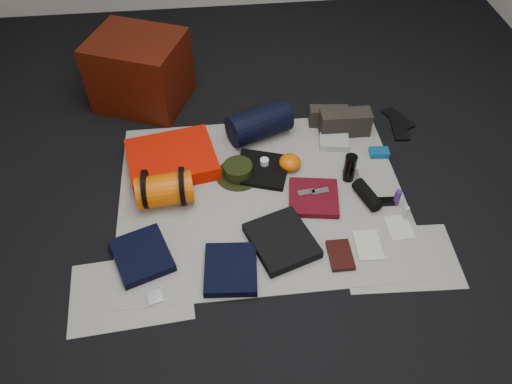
{
  "coord_description": "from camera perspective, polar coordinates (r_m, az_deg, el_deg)",
  "views": [
    {
      "loc": [
        -0.24,
        -1.88,
        2.1
      ],
      "look_at": [
        -0.04,
        -0.06,
        0.1
      ],
      "focal_mm": 35.0,
      "sensor_mm": 36.0,
      "label": 1
    }
  ],
  "objects": [
    {
      "name": "key_cluster",
      "position": [
        2.47,
        -11.5,
        -11.7
      ],
      "size": [
        0.09,
        0.09,
        0.01
      ],
      "primitive_type": "cube",
      "rotation": [
        0.0,
        0.0,
        0.24
      ],
      "color": "silver",
      "rests_on": "newspaper_mat"
    },
    {
      "name": "newspaper_mat",
      "position": [
        2.83,
        0.67,
        -0.41
      ],
      "size": [
        1.6,
        1.3,
        0.01
      ],
      "primitive_type": "cube",
      "color": "#B7B5A9",
      "rests_on": "floor"
    },
    {
      "name": "stuff_sack",
      "position": [
        2.77,
        -10.39,
        0.23
      ],
      "size": [
        0.32,
        0.21,
        0.18
      ],
      "primitive_type": "cylinder",
      "rotation": [
        0.0,
        1.57,
        0.09
      ],
      "color": "#DA5703",
      "rests_on": "newspaper_mat"
    },
    {
      "name": "black_tshirt",
      "position": [
        2.94,
        0.65,
        2.6
      ],
      "size": [
        0.37,
        0.36,
        0.03
      ],
      "primitive_type": "cube",
      "rotation": [
        0.0,
        0.0,
        -0.32
      ],
      "color": "black",
      "rests_on": "newspaper_mat"
    },
    {
      "name": "hiking_boot_right",
      "position": [
        3.21,
        10.13,
        7.81
      ],
      "size": [
        0.32,
        0.13,
        0.16
      ],
      "primitive_type": "cube",
      "rotation": [
        0.0,
        0.0,
        -0.02
      ],
      "color": "#2C2822",
      "rests_on": "newspaper_mat"
    },
    {
      "name": "cyan_case",
      "position": [
        3.14,
        13.89,
        4.41
      ],
      "size": [
        0.12,
        0.08,
        0.04
      ],
      "primitive_type": "cube",
      "rotation": [
        0.0,
        0.0,
        -0.08
      ],
      "color": "navy",
      "rests_on": "newspaper_mat"
    },
    {
      "name": "sack_strap_right",
      "position": [
        2.75,
        -8.37,
        0.65
      ],
      "size": [
        0.03,
        0.22,
        0.22
      ],
      "primitive_type": "cylinder",
      "rotation": [
        0.0,
        1.57,
        0.0
      ],
      "color": "black",
      "rests_on": "newspaper_mat"
    },
    {
      "name": "boonie_brim",
      "position": [
        2.93,
        -2.05,
        1.98
      ],
      "size": [
        0.34,
        0.34,
        0.01
      ],
      "primitive_type": "cylinder",
      "rotation": [
        0.0,
        0.0,
        -0.34
      ],
      "color": "black",
      "rests_on": "newspaper_mat"
    },
    {
      "name": "first_aid_pouch",
      "position": [
        3.15,
        8.91,
        5.65
      ],
      "size": [
        0.2,
        0.16,
        0.04
      ],
      "primitive_type": "cube",
      "rotation": [
        0.0,
        0.0,
        -0.18
      ],
      "color": "#9CA49C",
      "rests_on": "newspaper_mat"
    },
    {
      "name": "flip_flop_left",
      "position": [
        3.45,
        15.94,
        8.07
      ],
      "size": [
        0.18,
        0.25,
        0.01
      ],
      "primitive_type": "cube",
      "rotation": [
        0.0,
        0.0,
        0.48
      ],
      "color": "black",
      "rests_on": "floor"
    },
    {
      "name": "map_booklet",
      "position": [
        2.66,
        12.7,
        -5.93
      ],
      "size": [
        0.14,
        0.2,
        0.01
      ],
      "primitive_type": "cube",
      "rotation": [
        0.0,
        0.0,
        -0.03
      ],
      "color": "beige",
      "rests_on": "newspaper_mat"
    },
    {
      "name": "trousers_charcoal",
      "position": [
        2.59,
        2.96,
        -5.56
      ],
      "size": [
        0.39,
        0.42,
        0.05
      ],
      "primitive_type": "cube",
      "rotation": [
        0.0,
        0.0,
        0.33
      ],
      "color": "black",
      "rests_on": "newspaper_mat"
    },
    {
      "name": "speaker",
      "position": [
        2.84,
        12.58,
        -0.33
      ],
      "size": [
        0.14,
        0.21,
        0.08
      ],
      "primitive_type": "cylinder",
      "rotation": [
        1.57,
        0.0,
        0.32
      ],
      "color": "black",
      "rests_on": "newspaper_mat"
    },
    {
      "name": "compact_camera",
      "position": [
        2.96,
        10.69,
        1.96
      ],
      "size": [
        0.1,
        0.07,
        0.04
      ],
      "primitive_type": "cube",
      "rotation": [
        0.0,
        0.0,
        -0.14
      ],
      "color": "silver",
      "rests_on": "newspaper_mat"
    },
    {
      "name": "toiletry_clear",
      "position": [
        2.8,
        16.74,
        -2.31
      ],
      "size": [
        0.03,
        0.03,
        0.08
      ],
      "primitive_type": "cylinder",
      "rotation": [
        0.0,
        0.0,
        -0.14
      ],
      "color": "#A2A7A2",
      "rests_on": "newspaper_mat"
    },
    {
      "name": "energy_bar_b",
      "position": [
        2.81,
        7.36,
        0.07
      ],
      "size": [
        0.1,
        0.05,
        0.01
      ],
      "primitive_type": "cube",
      "rotation": [
        0.0,
        0.0,
        0.14
      ],
      "color": "silver",
      "rests_on": "red_shirt"
    },
    {
      "name": "orange_stuff_sack",
      "position": [
        2.95,
        3.91,
        3.4
      ],
      "size": [
        0.16,
        0.16,
        0.09
      ],
      "primitive_type": "ellipsoid",
      "rotation": [
        0.0,
        0.0,
        -0.23
      ],
      "color": "#DA5703",
      "rests_on": "newspaper_mat"
    },
    {
      "name": "sunglasses",
      "position": [
        2.86,
        14.49,
        -1.07
      ],
      "size": [
        0.12,
        0.05,
        0.03
      ],
      "primitive_type": "cube",
      "rotation": [
        0.0,
        0.0,
        -0.06
      ],
      "color": "black",
      "rests_on": "newspaper_mat"
    },
    {
      "name": "boonie_crown",
      "position": [
        2.9,
        -2.07,
        2.55
      ],
      "size": [
        0.17,
        0.17,
        0.07
      ],
      "primitive_type": "cylinder",
      "color": "black",
      "rests_on": "boonie_brim"
    },
    {
      "name": "trousers_navy_b",
      "position": [
        2.49,
        -2.9,
        -8.81
      ],
      "size": [
        0.28,
        0.31,
        0.05
      ],
      "primitive_type": "cube",
      "rotation": [
        0.0,
        0.0,
        -0.08
      ],
      "color": "black",
      "rests_on": "newspaper_mat"
    },
    {
      "name": "red_cabinet",
      "position": [
        3.43,
        -13.13,
        13.29
      ],
      "size": [
        0.7,
        0.65,
        0.47
      ],
      "primitive_type": "cube",
      "rotation": [
        0.0,
        0.0,
        -0.4
      ],
      "color": "#430F04",
      "rests_on": "floor"
    },
    {
      "name": "water_bottle",
      "position": [
        2.9,
        10.66,
        2.73
      ],
      "size": [
        0.08,
        0.08,
        0.17
      ],
      "primitive_type": "cylinder",
      "rotation": [
        0.0,
        0.0,
        -0.21
      ],
      "color": "black",
      "rests_on": "newspaper_mat"
    },
    {
      "name": "paperback_book",
      "position": [
        2.58,
        9.61,
        -7.13
      ],
      "size": [
        0.12,
        0.18,
        0.03
      ],
      "primitive_type": "cube",
      "rotation": [
        0.0,
        0.0,
        -0.01
      ],
      "color": "black",
      "rests_on": "newspaper_mat"
    },
    {
      "name": "newspaper_sheet_front_right",
      "position": [
        2.66,
        16.13,
        -7.22
      ],
      "size": [
        0.6,
        0.43,
        0.0
      ],
      "primitive_type": "cube",
      "rotation": [
        0.0,
        0.0,
        -0.05
      ],
      "color": "#B7B5A9",
      "rests_on": "floor"
    },
    {
      "name": "sack_strap_left",
      "position": [
        2.77,
        -12.48,
        0.31
      ],
      "size": [
        0.02,
        0.22,
        0.22
      ],
      "primitive_type": "cylinder",
      "rotation": [
        0.0,
        1.57,
        0.0
      ],
      "color": "black",
      "rests_on": "newspaper_mat"
    },
    {
      "name": "newspaper_sheet_front_left",
      "position": [
        2.53,
        -14.06,
        -10.98
      ],
      "size": [
        0.61,
        0.44,
        0.0
      ],
      "primitive_type": "cube",
      "rotation": [
        0.0,
        0.0,
        0.07
      ],
      "color": "#B7B5A9",
      "rests_on": "floor"
    },
    {
      "name": "tape_roll",
      "position": [
        2.94,
        0.97,
        3.48
      ],
      "size": [
        0.05,
        0.05,
        0.03
      ],
      "primitive_type": "cylinder",
      "color": "silver",
      "rests_on": "black_tshirt"
    },
    {
      "name": "flip_flop_right",
      "position": [
        3.38,
        16.03,
        7.11
      ],
      "size": [
        0.13,
        0.26,
        0.01
      ],
      "primitive_type": "cube",
      "rotation": [
        0.0,
        0.0,
        -0.13
      ],
      "color": "black",
      "rests_on": "floor"
    },
    {
      "name": "toiletry_purple",
      "position": [
        2.85,
        15.83,
        -0.63
      ],
      "size": [
        0.04,
        0.04,
        0.1
      ],
      "primitive_type": "cylinder",
      "rotation": [
        0.0,
        0.0,
        -0.15
      ],
      "color": "#44216A",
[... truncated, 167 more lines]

